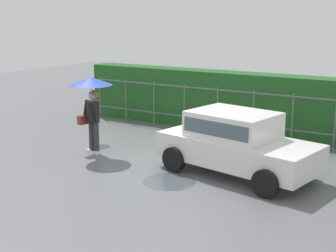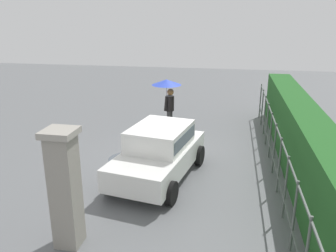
% 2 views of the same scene
% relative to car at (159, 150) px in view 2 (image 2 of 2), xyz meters
% --- Properties ---
extents(ground_plane, '(40.00, 40.00, 0.00)m').
position_rel_car_xyz_m(ground_plane, '(-1.37, -0.16, -0.80)').
color(ground_plane, slate).
extents(car, '(3.94, 2.38, 1.48)m').
position_rel_car_xyz_m(car, '(0.00, 0.00, 0.00)').
color(car, white).
rests_on(car, ground).
extents(pedestrian, '(1.13, 1.13, 2.09)m').
position_rel_car_xyz_m(pedestrian, '(-3.94, -0.50, 0.81)').
color(pedestrian, '#333333').
rests_on(pedestrian, ground).
extents(gate_pillar, '(0.60, 0.60, 2.42)m').
position_rel_car_xyz_m(gate_pillar, '(3.31, -1.14, 0.44)').
color(gate_pillar, gray).
rests_on(gate_pillar, ground).
extents(fence_section, '(11.92, 0.05, 1.50)m').
position_rel_car_xyz_m(fence_section, '(-0.84, 3.19, 0.02)').
color(fence_section, '#59605B').
rests_on(fence_section, ground).
extents(hedge_row, '(12.87, 0.90, 1.90)m').
position_rel_car_xyz_m(hedge_row, '(-0.84, 3.95, 0.15)').
color(hedge_row, '#235B23').
rests_on(hedge_row, ground).
extents(puddle_near, '(1.20, 1.20, 0.00)m').
position_rel_car_xyz_m(puddle_near, '(-1.03, -1.28, -0.80)').
color(puddle_near, '#4C545B').
rests_on(puddle_near, ground).
extents(puddle_far, '(0.55, 0.55, 0.00)m').
position_rel_car_xyz_m(puddle_far, '(-4.20, 0.11, -0.80)').
color(puddle_far, '#4C545B').
rests_on(puddle_far, ground).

